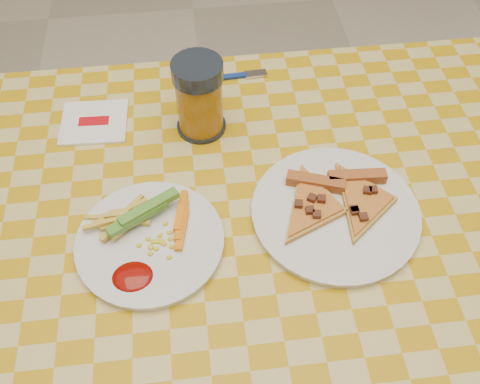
% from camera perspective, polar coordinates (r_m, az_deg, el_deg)
% --- Properties ---
extents(table, '(1.28, 0.88, 0.76)m').
position_cam_1_polar(table, '(0.89, -0.73, -7.36)').
color(table, silver).
rests_on(table, ground).
extents(plate_left, '(0.28, 0.28, 0.01)m').
position_cam_1_polar(plate_left, '(0.83, -9.55, -5.37)').
color(plate_left, silver).
rests_on(plate_left, table).
extents(plate_right, '(0.33, 0.33, 0.01)m').
position_cam_1_polar(plate_right, '(0.86, 10.10, -2.24)').
color(plate_right, silver).
rests_on(plate_right, table).
extents(fries_veggies, '(0.18, 0.17, 0.04)m').
position_cam_1_polar(fries_veggies, '(0.82, -10.30, -3.90)').
color(fries_veggies, '#E6C549').
rests_on(fries_veggies, plate_left).
extents(pizza_slices, '(0.23, 0.21, 0.02)m').
position_cam_1_polar(pizza_slices, '(0.86, 10.27, -0.91)').
color(pizza_slices, gold).
rests_on(pizza_slices, plate_right).
extents(drink_glass, '(0.09, 0.09, 0.14)m').
position_cam_1_polar(drink_glass, '(0.93, -4.36, 9.97)').
color(drink_glass, black).
rests_on(drink_glass, table).
extents(napkin, '(0.12, 0.11, 0.01)m').
position_cam_1_polar(napkin, '(1.02, -15.30, 7.20)').
color(napkin, white).
rests_on(napkin, table).
extents(fork, '(0.14, 0.02, 0.01)m').
position_cam_1_polar(fork, '(1.08, -0.73, 12.25)').
color(fork, navy).
rests_on(fork, table).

